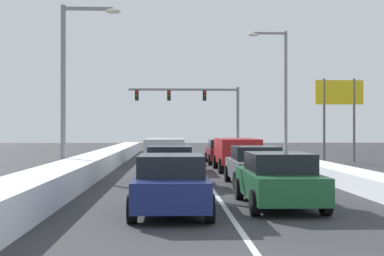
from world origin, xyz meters
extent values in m
plane|color=#333335|center=(0.00, 17.40, 0.00)|extent=(120.00, 120.00, 0.00)
cube|color=silver|center=(0.00, 21.75, 0.00)|extent=(0.14, 47.85, 0.01)
cube|color=white|center=(5.30, 21.75, 0.31)|extent=(1.39, 47.85, 0.62)
cube|color=white|center=(-5.30, 21.75, 0.44)|extent=(1.60, 47.85, 0.88)
cube|color=#1E5633|center=(1.50, 7.39, 0.63)|extent=(1.82, 4.50, 0.70)
cube|color=black|center=(1.50, 7.24, 1.23)|extent=(1.64, 2.20, 0.55)
cube|color=red|center=(0.81, 5.19, 0.75)|extent=(0.24, 0.08, 0.14)
cube|color=red|center=(2.19, 5.19, 0.75)|extent=(0.24, 0.08, 0.14)
cylinder|color=black|center=(0.61, 8.94, 0.33)|extent=(0.22, 0.66, 0.66)
cylinder|color=black|center=(2.39, 8.94, 0.33)|extent=(0.22, 0.66, 0.66)
cylinder|color=black|center=(0.61, 5.84, 0.33)|extent=(0.22, 0.66, 0.66)
cylinder|color=black|center=(2.39, 5.84, 0.33)|extent=(0.22, 0.66, 0.66)
cube|color=slate|center=(1.73, 13.03, 0.63)|extent=(1.82, 4.50, 0.70)
cube|color=black|center=(1.73, 12.88, 1.23)|extent=(1.64, 2.20, 0.55)
cube|color=red|center=(1.04, 10.83, 0.75)|extent=(0.24, 0.08, 0.14)
cube|color=red|center=(2.42, 10.83, 0.75)|extent=(0.24, 0.08, 0.14)
cylinder|color=black|center=(0.84, 14.58, 0.33)|extent=(0.22, 0.66, 0.66)
cylinder|color=black|center=(2.62, 14.58, 0.33)|extent=(0.22, 0.66, 0.66)
cylinder|color=black|center=(0.84, 11.48, 0.33)|extent=(0.22, 0.66, 0.66)
cylinder|color=black|center=(2.62, 11.48, 0.33)|extent=(0.22, 0.66, 0.66)
cube|color=maroon|center=(1.91, 20.23, 1.04)|extent=(1.95, 4.90, 1.25)
cube|color=black|center=(1.91, 17.82, 1.32)|extent=(1.56, 0.06, 0.55)
cube|color=red|center=(1.13, 17.83, 0.94)|extent=(0.20, 0.08, 0.28)
cube|color=red|center=(2.69, 17.83, 0.94)|extent=(0.20, 0.08, 0.28)
cylinder|color=black|center=(0.96, 21.93, 0.37)|extent=(0.25, 0.74, 0.74)
cylinder|color=black|center=(2.87, 21.93, 0.37)|extent=(0.25, 0.74, 0.74)
cylinder|color=black|center=(0.96, 18.53, 0.37)|extent=(0.25, 0.74, 0.74)
cylinder|color=black|center=(2.87, 18.53, 0.37)|extent=(0.25, 0.74, 0.74)
cube|color=maroon|center=(1.73, 26.01, 0.63)|extent=(1.82, 4.50, 0.70)
cube|color=black|center=(1.73, 25.86, 1.23)|extent=(1.64, 2.20, 0.55)
cube|color=red|center=(1.03, 23.81, 0.75)|extent=(0.24, 0.08, 0.14)
cube|color=red|center=(2.42, 23.81, 0.75)|extent=(0.24, 0.08, 0.14)
cylinder|color=black|center=(0.84, 27.56, 0.33)|extent=(0.22, 0.66, 0.66)
cylinder|color=black|center=(2.62, 27.56, 0.33)|extent=(0.22, 0.66, 0.66)
cylinder|color=black|center=(0.84, 24.46, 0.33)|extent=(0.22, 0.66, 0.66)
cylinder|color=black|center=(2.62, 24.46, 0.33)|extent=(0.22, 0.66, 0.66)
cube|color=navy|center=(-1.48, 6.43, 0.63)|extent=(1.82, 4.50, 0.70)
cube|color=black|center=(-1.48, 6.28, 1.23)|extent=(1.64, 2.20, 0.55)
cube|color=red|center=(-2.17, 4.23, 0.75)|extent=(0.24, 0.08, 0.14)
cube|color=red|center=(-0.79, 4.23, 0.75)|extent=(0.24, 0.08, 0.14)
cylinder|color=black|center=(-2.37, 7.98, 0.33)|extent=(0.22, 0.66, 0.66)
cylinder|color=black|center=(-0.59, 7.98, 0.33)|extent=(0.22, 0.66, 0.66)
cylinder|color=black|center=(-2.37, 4.88, 0.33)|extent=(0.22, 0.66, 0.66)
cylinder|color=black|center=(-0.59, 4.88, 0.33)|extent=(0.22, 0.66, 0.66)
cube|color=#38383D|center=(-1.54, 13.36, 0.63)|extent=(1.82, 4.50, 0.70)
cube|color=black|center=(-1.54, 13.21, 1.23)|extent=(1.64, 2.20, 0.55)
cube|color=red|center=(-2.23, 11.16, 0.75)|extent=(0.24, 0.08, 0.14)
cube|color=red|center=(-0.85, 11.16, 0.75)|extent=(0.24, 0.08, 0.14)
cylinder|color=black|center=(-2.43, 14.91, 0.33)|extent=(0.22, 0.66, 0.66)
cylinder|color=black|center=(-0.65, 14.91, 0.33)|extent=(0.22, 0.66, 0.66)
cylinder|color=black|center=(-2.43, 11.81, 0.33)|extent=(0.22, 0.66, 0.66)
cylinder|color=black|center=(-0.65, 11.81, 0.33)|extent=(0.22, 0.66, 0.66)
cube|color=#B7BABF|center=(-1.82, 20.47, 1.04)|extent=(1.95, 4.90, 1.25)
cube|color=black|center=(-1.82, 18.06, 1.32)|extent=(1.56, 0.06, 0.55)
cube|color=red|center=(-2.60, 18.07, 0.94)|extent=(0.20, 0.08, 0.28)
cube|color=red|center=(-1.04, 18.07, 0.94)|extent=(0.20, 0.08, 0.28)
cylinder|color=black|center=(-2.78, 22.17, 0.37)|extent=(0.25, 0.74, 0.74)
cylinder|color=black|center=(-0.87, 22.17, 0.37)|extent=(0.25, 0.74, 0.74)
cylinder|color=black|center=(-2.78, 18.77, 0.37)|extent=(0.25, 0.74, 0.74)
cylinder|color=black|center=(-0.87, 18.77, 0.37)|extent=(0.25, 0.74, 0.74)
cube|color=black|center=(-1.59, 26.47, 0.63)|extent=(1.82, 4.50, 0.70)
cube|color=black|center=(-1.59, 26.32, 1.23)|extent=(1.64, 2.20, 0.55)
cube|color=red|center=(-2.28, 24.27, 0.75)|extent=(0.24, 0.08, 0.14)
cube|color=red|center=(-0.90, 24.27, 0.75)|extent=(0.24, 0.08, 0.14)
cylinder|color=black|center=(-2.48, 28.02, 0.33)|extent=(0.22, 0.66, 0.66)
cylinder|color=black|center=(-0.70, 28.02, 0.33)|extent=(0.22, 0.66, 0.66)
cylinder|color=black|center=(-2.48, 24.92, 0.33)|extent=(0.22, 0.66, 0.66)
cylinder|color=black|center=(-0.70, 24.92, 0.33)|extent=(0.22, 0.66, 0.66)
cylinder|color=slate|center=(4.90, 43.50, 3.10)|extent=(0.28, 0.28, 6.20)
cube|color=slate|center=(-0.33, 43.50, 5.95)|extent=(10.46, 0.20, 0.20)
cube|color=black|center=(1.70, 43.50, 5.38)|extent=(0.34, 0.34, 0.95)
sphere|color=red|center=(1.70, 43.31, 5.66)|extent=(0.22, 0.22, 0.22)
sphere|color=#593F0C|center=(1.70, 43.31, 5.38)|extent=(0.22, 0.22, 0.22)
sphere|color=#0C3819|center=(1.70, 43.31, 5.09)|extent=(0.22, 0.22, 0.22)
cube|color=black|center=(-1.70, 43.50, 5.38)|extent=(0.34, 0.34, 0.95)
sphere|color=red|center=(-1.70, 43.31, 5.66)|extent=(0.22, 0.22, 0.22)
sphere|color=#593F0C|center=(-1.70, 43.31, 5.38)|extent=(0.22, 0.22, 0.22)
sphere|color=#0C3819|center=(-1.70, 43.31, 5.09)|extent=(0.22, 0.22, 0.22)
cube|color=black|center=(-4.76, 43.50, 5.38)|extent=(0.34, 0.34, 0.95)
sphere|color=red|center=(-4.76, 43.31, 5.66)|extent=(0.22, 0.22, 0.22)
sphere|color=#593F0C|center=(-4.76, 43.31, 5.38)|extent=(0.22, 0.22, 0.22)
sphere|color=#0C3819|center=(-4.76, 43.31, 5.09)|extent=(0.22, 0.22, 0.22)
cylinder|color=gray|center=(6.24, 28.27, 4.39)|extent=(0.22, 0.22, 8.78)
cube|color=gray|center=(5.14, 28.27, 8.63)|extent=(2.20, 0.14, 0.14)
ellipsoid|color=#EAE5C6|center=(4.04, 28.27, 8.53)|extent=(0.70, 0.36, 0.24)
cylinder|color=gray|center=(-6.28, 16.51, 3.84)|extent=(0.22, 0.22, 7.68)
cube|color=gray|center=(-5.18, 16.51, 7.53)|extent=(2.20, 0.14, 0.14)
ellipsoid|color=#EAE5C6|center=(-4.08, 16.51, 7.43)|extent=(0.70, 0.36, 0.24)
cylinder|color=#59595B|center=(8.60, 27.38, 2.75)|extent=(0.16, 0.16, 5.50)
cylinder|color=#59595B|center=(10.60, 27.38, 2.75)|extent=(0.16, 0.16, 5.50)
cube|color=yellow|center=(9.60, 27.38, 4.60)|extent=(3.20, 0.12, 1.60)
camera|label=1|loc=(-1.47, -7.36, 2.16)|focal=49.90mm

